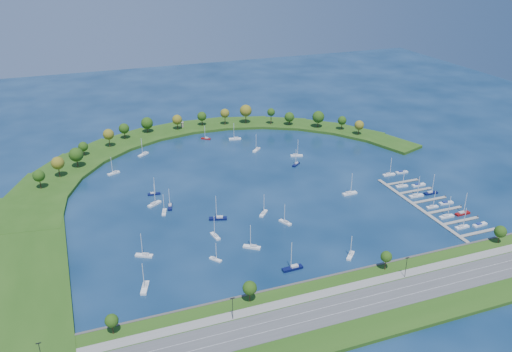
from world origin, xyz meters
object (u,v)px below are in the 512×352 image
object	(u,v)px
moored_boat_3	(154,203)
docked_boat_5	(446,203)
moored_boat_7	(215,259)
moored_boat_9	(170,206)
docked_boat_6	(416,195)
moored_boat_14	(145,287)
moored_boat_21	(154,193)
dock_system	(430,206)
moored_boat_1	(235,138)
moored_boat_20	(206,138)
docked_boat_10	(389,174)
moored_boat_13	(350,193)
moored_boat_8	(293,268)
moored_boat_5	(296,164)
docked_boat_3	(462,213)
docked_boat_7	(431,192)
docked_boat_11	(402,172)
moored_boat_15	(263,213)
harbor_tower	(182,125)
moored_boat_0	(296,155)
docked_boat_0	(462,227)
docked_boat_8	(402,186)
moored_boat_6	(144,255)
moored_boat_10	(351,255)
moored_boat_4	(257,149)
docked_boat_1	(480,225)
moored_boat_2	(252,246)
moored_boat_18	(285,222)
moored_boat_19	(215,236)
moored_boat_17	(114,173)
docked_boat_4	(432,206)
docked_boat_2	(447,216)
docked_boat_9	(418,185)
moored_boat_12	(143,154)
moored_boat_16	(218,218)
moored_boat_11	(164,212)

from	to	relation	value
moored_boat_3	docked_boat_5	bearing A→B (deg)	-54.65
moored_boat_7	moored_boat_9	size ratio (longest dim) A/B	0.79
moored_boat_7	docked_boat_6	size ratio (longest dim) A/B	0.72
moored_boat_14	moored_boat_21	size ratio (longest dim) A/B	1.22
dock_system	moored_boat_1	bearing A→B (deg)	115.60
moored_boat_20	docked_boat_10	size ratio (longest dim) A/B	0.88
moored_boat_13	moored_boat_20	size ratio (longest dim) A/B	1.26
moored_boat_8	moored_boat_5	bearing A→B (deg)	-117.40
moored_boat_14	docked_boat_3	world-z (taller)	moored_boat_14
docked_boat_7	docked_boat_11	xyz separation A→B (m)	(1.87, 32.07, -0.32)
moored_boat_15	docked_boat_6	xyz separation A→B (m)	(91.62, -11.47, 0.04)
harbor_tower	moored_boat_0	size ratio (longest dim) A/B	0.33
moored_boat_14	docked_boat_10	distance (m)	178.85
moored_boat_3	moored_boat_8	bearing A→B (deg)	-95.79
docked_boat_0	docked_boat_5	distance (m)	27.62
moored_boat_9	docked_boat_0	distance (m)	157.79
moored_boat_14	docked_boat_8	xyz separation A→B (m)	(164.21, 47.68, -0.07)
moored_boat_6	docked_boat_5	world-z (taller)	moored_boat_6
moored_boat_20	dock_system	bearing A→B (deg)	156.16
moored_boat_10	docked_boat_10	bearing A→B (deg)	179.85
moored_boat_4	docked_boat_1	xyz separation A→B (m)	(71.88, -142.53, -0.29)
moored_boat_13	docked_boat_0	world-z (taller)	moored_boat_13
moored_boat_2	docked_boat_3	size ratio (longest dim) A/B	0.98
moored_boat_18	moored_boat_19	xyz separation A→B (m)	(-38.93, -0.51, 0.01)
moored_boat_3	moored_boat_8	xyz separation A→B (m)	(47.14, -86.16, 0.05)
moored_boat_18	docked_boat_1	bearing A→B (deg)	-135.50
docked_boat_3	moored_boat_0	bearing A→B (deg)	112.84
moored_boat_8	docked_boat_11	world-z (taller)	moored_boat_8
docked_boat_7	moored_boat_19	bearing A→B (deg)	-176.92
moored_boat_2	docked_boat_0	distance (m)	111.38
moored_boat_17	docked_boat_4	size ratio (longest dim) A/B	1.15
moored_boat_14	moored_boat_17	distance (m)	129.59
moored_boat_17	docked_boat_0	xyz separation A→B (m)	(161.94, -135.40, -0.01)
docked_boat_2	docked_boat_9	size ratio (longest dim) A/B	1.43
moored_boat_6	docked_boat_1	distance (m)	173.69
docked_boat_5	moored_boat_6	bearing A→B (deg)	-176.63
moored_boat_6	docked_boat_9	xyz separation A→B (m)	(170.57, 19.69, -0.26)
moored_boat_6	docked_boat_10	bearing A→B (deg)	-137.44
moored_boat_5	docked_boat_1	xyz separation A→B (m)	(56.49, -108.53, -0.25)
moored_boat_21	docked_boat_6	distance (m)	154.25
moored_boat_10	moored_boat_19	distance (m)	68.06
moored_boat_6	moored_boat_7	distance (m)	34.27
harbor_tower	moored_boat_6	xyz separation A→B (m)	(-59.85, -173.27, -3.20)
moored_boat_10	moored_boat_0	bearing A→B (deg)	-149.61
moored_boat_12	docked_boat_6	bearing A→B (deg)	98.85
moored_boat_0	moored_boat_16	size ratio (longest dim) A/B	0.88
moored_boat_11	docked_boat_9	world-z (taller)	moored_boat_11
docked_boat_9	docked_boat_10	bearing A→B (deg)	112.13
moored_boat_3	docked_boat_1	world-z (taller)	moored_boat_3
moored_boat_4	moored_boat_17	distance (m)	100.68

